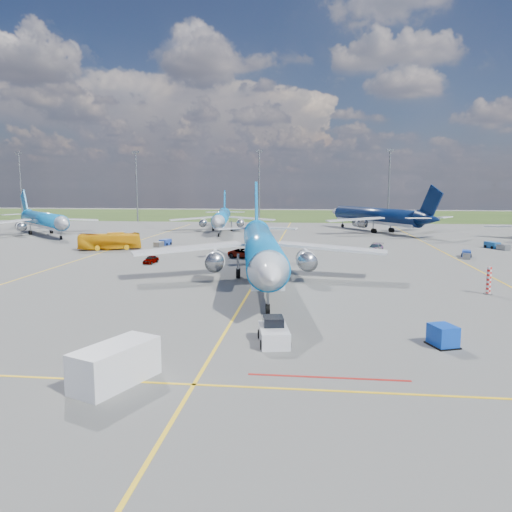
# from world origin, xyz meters

# --- Properties ---
(ground) EXTENTS (400.00, 400.00, 0.00)m
(ground) POSITION_xyz_m (0.00, 0.00, 0.00)
(ground) COLOR #5A5A58
(ground) RESTS_ON ground
(grass_strip) EXTENTS (400.00, 80.00, 0.01)m
(grass_strip) POSITION_xyz_m (0.00, 150.00, 0.00)
(grass_strip) COLOR #2D4719
(grass_strip) RESTS_ON ground
(taxiway_lines) EXTENTS (60.25, 160.00, 0.02)m
(taxiway_lines) POSITION_xyz_m (0.17, 27.70, 0.01)
(taxiway_lines) COLOR yellow
(taxiway_lines) RESTS_ON ground
(floodlight_masts) EXTENTS (202.20, 0.50, 22.70)m
(floodlight_masts) POSITION_xyz_m (10.00, 110.00, 12.56)
(floodlight_masts) COLOR slate
(floodlight_masts) RESTS_ON ground
(warning_post) EXTENTS (0.50, 0.50, 3.00)m
(warning_post) POSITION_xyz_m (26.00, 8.00, 1.50)
(warning_post) COLOR red
(warning_post) RESTS_ON ground
(bg_jet_nw) EXTENTS (48.81, 48.96, 10.28)m
(bg_jet_nw) POSITION_xyz_m (-56.67, 64.12, 0.00)
(bg_jet_nw) COLOR #0D74C3
(bg_jet_nw) RESTS_ON ground
(bg_jet_nnw) EXTENTS (33.81, 41.74, 10.06)m
(bg_jet_nnw) POSITION_xyz_m (-16.12, 77.35, 0.00)
(bg_jet_nnw) COLOR #0D74C3
(bg_jet_nnw) RESTS_ON ground
(bg_jet_n) EXTENTS (51.32, 54.93, 11.52)m
(bg_jet_n) POSITION_xyz_m (22.82, 81.62, 0.00)
(bg_jet_n) COLOR #07173C
(bg_jet_n) RESTS_ON ground
(main_airliner) EXTENTS (40.82, 50.01, 11.93)m
(main_airliner) POSITION_xyz_m (0.74, 11.88, 0.00)
(main_airliner) COLOR #0D74C3
(main_airliner) RESTS_ON ground
(pushback_tug) EXTENTS (2.74, 5.69, 1.89)m
(pushback_tug) POSITION_xyz_m (4.10, -11.51, 0.76)
(pushback_tug) COLOR silver
(pushback_tug) RESTS_ON ground
(uld_container) EXTENTS (2.17, 2.40, 1.58)m
(uld_container) POSITION_xyz_m (16.56, -10.87, 0.79)
(uld_container) COLOR #0D3FBC
(uld_container) RESTS_ON ground
(service_van) EXTENTS (4.34, 5.97, 2.41)m
(service_van) POSITION_xyz_m (-4.65, -20.39, 1.20)
(service_van) COLOR silver
(service_van) RESTS_ON ground
(apron_bus) EXTENTS (11.46, 6.37, 3.13)m
(apron_bus) POSITION_xyz_m (-30.12, 39.72, 1.57)
(apron_bus) COLOR #F2A70E
(apron_bus) RESTS_ON ground
(service_car_a) EXTENTS (1.77, 3.62, 1.19)m
(service_car_a) POSITION_xyz_m (-17.42, 24.72, 0.59)
(service_car_a) COLOR #999999
(service_car_a) RESTS_ON ground
(service_car_b) EXTENTS (5.93, 3.91, 1.52)m
(service_car_b) POSITION_xyz_m (-3.99, 31.97, 0.76)
(service_car_b) COLOR #999999
(service_car_b) RESTS_ON ground
(service_car_c) EXTENTS (3.77, 5.59, 1.50)m
(service_car_c) POSITION_xyz_m (17.98, 41.55, 0.75)
(service_car_c) COLOR #999999
(service_car_c) RESTS_ON ground
(baggage_tug_w) EXTENTS (2.49, 4.87, 1.06)m
(baggage_tug_w) POSITION_xyz_m (32.06, 36.64, 0.49)
(baggage_tug_w) COLOR #1B3EA3
(baggage_tug_w) RESTS_ON ground
(baggage_tug_c) EXTENTS (2.27, 5.29, 1.15)m
(baggage_tug_c) POSITION_xyz_m (-22.22, 46.78, 0.54)
(baggage_tug_c) COLOR #1A399C
(baggage_tug_c) RESTS_ON ground
(baggage_tug_e) EXTENTS (3.37, 5.40, 1.18)m
(baggage_tug_e) POSITION_xyz_m (40.91, 48.88, 0.55)
(baggage_tug_e) COLOR #1A589F
(baggage_tug_e) RESTS_ON ground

